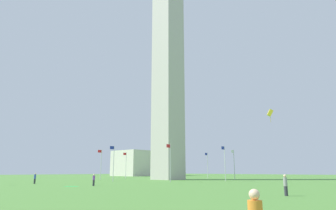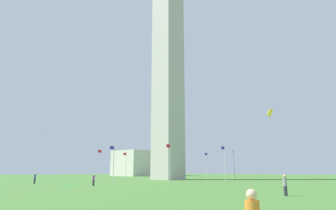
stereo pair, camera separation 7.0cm
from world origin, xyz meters
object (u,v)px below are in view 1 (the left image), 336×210
(flagpole_ne, at_px, (170,161))
(flagpole_se, at_px, (234,163))
(flagpole_w, at_px, (126,164))
(flagpole_e, at_px, (225,161))
(person_purple_shirt, at_px, (94,180))
(flagpole_nw, at_px, (101,163))
(flagpole_s, at_px, (207,164))
(flagpole_n, at_px, (113,161))
(kite_yellow_box, at_px, (270,113))
(person_gray_shirt, at_px, (286,185))
(person_blue_shirt, at_px, (35,178))
(distant_building, at_px, (148,164))
(picnic_blanket_near_first_person, at_px, (72,186))
(flagpole_sw, at_px, (166,164))
(obelisk_monument, at_px, (168,71))

(flagpole_ne, height_order, flagpole_se, same)
(flagpole_w, bearing_deg, flagpole_e, 90.00)
(person_purple_shirt, bearing_deg, flagpole_nw, 12.91)
(flagpole_e, relative_size, flagpole_s, 1.00)
(flagpole_se, bearing_deg, flagpole_n, -22.50)
(flagpole_e, height_order, kite_yellow_box, kite_yellow_box)
(person_purple_shirt, relative_size, person_gray_shirt, 0.93)
(person_blue_shirt, relative_size, kite_yellow_box, 0.97)
(flagpole_s, relative_size, person_purple_shirt, 4.38)
(flagpole_n, height_order, flagpole_w, same)
(person_purple_shirt, height_order, distant_building, distant_building)
(flagpole_s, distance_m, person_gray_shirt, 60.10)
(flagpole_s, xyz_separation_m, flagpole_w, (16.32, -16.32, 0.00))
(flagpole_nw, bearing_deg, distant_building, -143.87)
(flagpole_e, bearing_deg, person_gray_shirt, 40.65)
(person_gray_shirt, height_order, distant_building, distant_building)
(flagpole_ne, bearing_deg, picnic_blanket_near_first_person, 2.93)
(flagpole_sw, xyz_separation_m, kite_yellow_box, (28.23, 45.96, 5.55))
(person_purple_shirt, xyz_separation_m, kite_yellow_box, (-12.85, 20.88, 8.72))
(flagpole_n, height_order, person_gray_shirt, flagpole_n)
(flagpole_s, bearing_deg, obelisk_monument, -0.00)
(flagpole_ne, height_order, flagpole_e, same)
(flagpole_nw, bearing_deg, flagpole_s, 157.50)
(flagpole_s, bearing_deg, flagpole_sw, -67.50)
(flagpole_nw, height_order, person_blue_shirt, flagpole_nw)
(distant_building, bearing_deg, flagpole_sw, 54.30)
(obelisk_monument, distance_m, flagpole_nw, 28.78)
(flagpole_nw, bearing_deg, flagpole_w, -157.50)
(kite_yellow_box, distance_m, picnic_blanket_near_first_person, 28.52)
(person_gray_shirt, bearing_deg, flagpole_s, -26.21)
(obelisk_monument, relative_size, flagpole_ne, 7.67)
(flagpole_e, xyz_separation_m, flagpole_se, (-11.54, -4.78, 0.00))
(flagpole_n, height_order, flagpole_ne, same)
(flagpole_se, bearing_deg, flagpole_s, -112.50)
(person_blue_shirt, bearing_deg, obelisk_monument, -1.32)
(flagpole_se, height_order, kite_yellow_box, kite_yellow_box)
(obelisk_monument, bearing_deg, flagpole_se, 134.84)
(flagpole_sw, height_order, picnic_blanket_near_first_person, flagpole_sw)
(distant_building, bearing_deg, kite_yellow_box, 56.59)
(kite_yellow_box, xyz_separation_m, distant_building, (-53.69, -81.38, -4.36))
(flagpole_n, height_order, flagpole_se, same)
(flagpole_nw, bearing_deg, picnic_blanket_near_first_person, 49.17)
(distant_building, bearing_deg, person_purple_shirt, 42.28)
(flagpole_e, relative_size, picnic_blanket_near_first_person, 4.01)
(person_blue_shirt, bearing_deg, flagpole_e, -28.27)
(flagpole_e, xyz_separation_m, distant_building, (-37.00, -63.29, 1.19))
(flagpole_nw, distance_m, distant_building, 60.10)
(flagpole_w, distance_m, flagpole_nw, 12.49)
(flagpole_sw, xyz_separation_m, person_blue_shirt, (43.93, 12.13, -3.12))
(flagpole_ne, height_order, person_blue_shirt, flagpole_ne)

